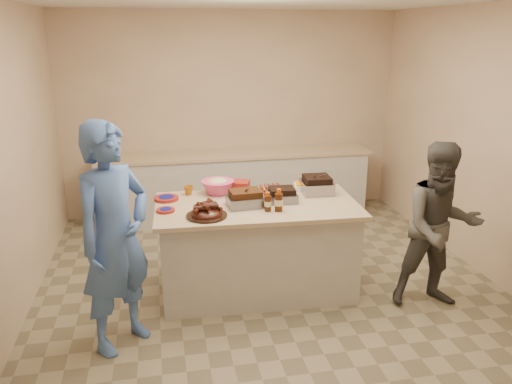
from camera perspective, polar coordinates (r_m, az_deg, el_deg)
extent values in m
cube|color=#47230F|center=(4.60, -1.22, -1.63)|extent=(0.34, 0.27, 0.10)
cube|color=black|center=(4.73, 2.97, -1.08)|extent=(0.29, 0.25, 0.08)
cube|color=gray|center=(5.01, 6.93, -0.10)|extent=(0.31, 0.31, 0.12)
cylinder|color=silver|center=(4.97, 1.78, -0.13)|extent=(0.30, 0.30, 0.05)
cube|color=orange|center=(5.11, 5.92, 0.32)|extent=(0.30, 0.24, 0.07)
cylinder|color=#3B1A0A|center=(4.47, 1.35, -2.18)|extent=(0.06, 0.06, 0.18)
cylinder|color=#3B1A0A|center=(4.48, 2.59, -2.18)|extent=(0.07, 0.07, 0.21)
cylinder|color=#FFA700|center=(4.71, -1.12, -1.13)|extent=(0.05, 0.05, 0.12)
imported|color=silver|center=(4.83, -1.82, -0.65)|extent=(0.13, 0.05, 0.13)
cylinder|color=maroon|center=(4.85, -10.20, -0.88)|extent=(0.24, 0.24, 0.03)
cylinder|color=maroon|center=(4.53, -10.29, -2.20)|extent=(0.17, 0.17, 0.02)
imported|color=#9C5E0C|center=(4.96, -7.69, -0.30)|extent=(0.10, 0.09, 0.09)
cube|color=maroon|center=(5.01, -2.08, 0.04)|extent=(0.27, 0.23, 0.11)
imported|color=#476EBC|center=(4.41, -14.78, -16.19)|extent=(1.76, 1.77, 0.44)
imported|color=#53514B|center=(5.07, 19.35, -11.84)|extent=(0.97, 1.63, 0.58)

